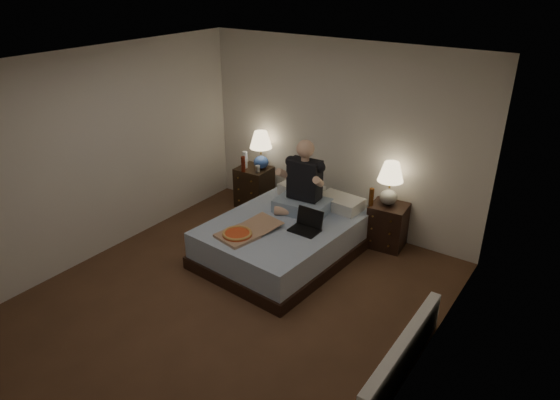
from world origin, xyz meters
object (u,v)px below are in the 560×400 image
Objects in this scene: nightstand_right at (387,226)px; radiator at (402,356)px; bed at (284,239)px; water_bottle at (245,160)px; lamp_left at (261,150)px; lamp_right at (390,184)px; beer_bottle_right at (371,197)px; soda_can at (258,169)px; beer_bottle_left at (243,164)px; pizza_box at (237,234)px; person at (303,177)px; laptop at (305,222)px; nightstand_left at (254,187)px.

nightstand_right reaches higher than radiator.
bed is 7.68× the size of water_bottle.
lamp_left is 1.00× the size of lamp_right.
lamp_right is at bearing 0.00° from lamp_left.
beer_bottle_right is (2.04, -0.04, -0.04)m from water_bottle.
soda_can is at bearing -175.80° from lamp_right.
beer_bottle_left reaches higher than beer_bottle_right.
radiator is at bearing -29.17° from beer_bottle_left.
radiator is (3.28, -1.93, -0.53)m from water_bottle.
soda_can is 0.13× the size of pizza_box.
person reaches higher than laptop.
bed is at bearing -100.51° from person.
beer_bottle_right is (-0.20, -0.13, 0.40)m from nightstand_right.
lamp_right is at bearing 117.85° from radiator.
pizza_box is (0.86, -1.61, -0.37)m from lamp_left.
water_bottle is at bearing -177.13° from lamp_right.
soda_can is 0.29× the size of laptop.
lamp_right is (0.92, 0.98, 0.62)m from bed.
beer_bottle_left is at bearing 150.83° from radiator.
radiator is at bearing 0.65° from pizza_box.
nightstand_left is 1.84m from pizza_box.
water_bottle is at bearing 137.30° from pizza_box.
soda_can is at bearing -7.31° from water_bottle.
nightstand_left is 0.45m from water_bottle.
bed is 8.34× the size of beer_bottle_left.
laptop is at bearing -33.35° from soda_can.
beer_bottle_left is (-1.21, 0.73, 0.48)m from bed.
lamp_right is 0.28m from beer_bottle_right.
nightstand_right is at bearing 3.58° from soda_can.
soda_can is 1.78m from beer_bottle_right.
lamp_right is at bearing 30.33° from person.
bed is 3.16× the size of nightstand_left.
water_bottle reaches higher than beer_bottle_left.
nightstand_left is 2.12m from nightstand_right.
laptop is (1.41, -1.04, -0.29)m from lamp_left.
bed is 1.50m from nightstand_left.
person is at bearing 88.33° from bed.
nightstand_left is 0.59m from lamp_left.
laptop is at bearing -114.94° from beer_bottle_right.
nightstand_right is 0.57m from lamp_right.
nightstand_right is 0.36× the size of radiator.
lamp_right reaches higher than soda_can.
water_bottle is 0.33× the size of pizza_box.
water_bottle is (-0.21, -0.11, -0.16)m from lamp_left.
lamp_left reaches higher than bed.
beer_bottle_right is 0.25× the size of person.
water_bottle is 2.04m from beer_bottle_right.
bed is 0.79m from person.
soda_can is 1.69m from pizza_box.
radiator is at bearing -30.46° from water_bottle.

